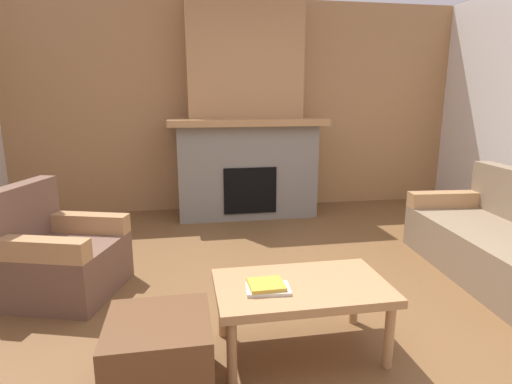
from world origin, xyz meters
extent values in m
plane|color=brown|center=(0.00, 0.00, 0.00)|extent=(9.00, 9.00, 0.00)
cube|color=#A87A4C|center=(0.00, 3.00, 1.35)|extent=(6.00, 0.12, 2.70)
cube|color=gray|center=(0.00, 2.59, 0.57)|extent=(1.70, 0.70, 1.15)
cube|color=black|center=(0.00, 2.26, 0.38)|extent=(0.64, 0.08, 0.56)
cube|color=#A87A4C|center=(0.00, 2.54, 1.19)|extent=(1.90, 0.82, 0.08)
cube|color=#A87A4C|center=(0.00, 2.69, 1.97)|extent=(1.40, 0.50, 1.47)
cube|color=#847056|center=(1.79, 0.26, 0.20)|extent=(0.99, 1.86, 0.40)
cube|color=tan|center=(1.86, 1.07, 0.48)|extent=(0.85, 0.23, 0.15)
cube|color=brown|center=(-1.71, 0.58, 0.20)|extent=(0.95, 0.95, 0.40)
cube|color=brown|center=(-2.01, 0.68, 0.62)|extent=(0.36, 0.77, 0.45)
cube|color=tan|center=(-1.81, 0.29, 0.48)|extent=(0.77, 0.36, 0.15)
cube|color=tan|center=(-1.62, 0.88, 0.48)|extent=(0.77, 0.36, 0.15)
cube|color=tan|center=(-0.14, -0.46, 0.41)|extent=(1.00, 0.60, 0.05)
cylinder|color=tan|center=(-0.58, -0.70, 0.19)|extent=(0.06, 0.06, 0.38)
cylinder|color=tan|center=(0.30, -0.70, 0.19)|extent=(0.06, 0.06, 0.38)
cylinder|color=tan|center=(-0.58, -0.22, 0.19)|extent=(0.06, 0.06, 0.38)
cylinder|color=tan|center=(0.30, -0.22, 0.19)|extent=(0.06, 0.06, 0.38)
cube|color=brown|center=(-0.95, -0.67, 0.20)|extent=(0.52, 0.52, 0.40)
cube|color=beige|center=(-0.35, -0.51, 0.44)|extent=(0.26, 0.19, 0.02)
cube|color=gold|center=(-0.36, -0.49, 0.46)|extent=(0.20, 0.18, 0.02)
camera|label=1|loc=(-0.80, -2.62, 1.49)|focal=29.31mm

